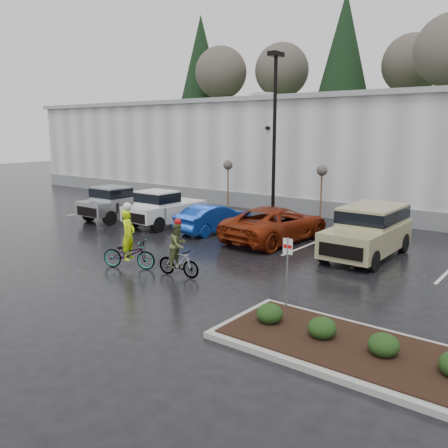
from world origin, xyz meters
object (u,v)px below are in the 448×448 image
Objects in this scene: pickup_white at (169,207)px; suv_tan at (367,232)px; lamppost at (275,119)px; cyclist_olive at (178,255)px; car_red at (276,224)px; cyclist_hivis at (129,248)px; sapling_west at (228,168)px; car_blue at (214,218)px; sapling_mid at (322,174)px; pickup_silver at (124,202)px; fire_lane_sign at (287,265)px.

pickup_white is 11.04m from suv_tan.
cyclist_olive is (3.04, -11.16, -4.91)m from lamppost.
car_red is 7.45m from cyclist_hivis.
sapling_west is 6.88m from car_blue.
sapling_west is 1.28× the size of cyclist_hivis.
cyclist_olive is at bearing -87.45° from sapling_mid.
sapling_west is at bearing -53.26° from car_blue.
cyclist_hivis is (4.60, -6.92, -0.21)m from pickup_white.
cyclist_olive is (7.04, -12.16, -1.95)m from sapling_west.
suv_tan reaches higher than pickup_silver.
pickup_white is at bearing -137.88° from sapling_mid.
lamppost reaches higher than car_blue.
suv_tan reaches higher than car_blue.
cyclist_olive is at bearing -31.51° from pickup_silver.
sapling_mid reaches higher than pickup_silver.
car_blue is (6.47, 0.32, -0.27)m from pickup_silver.
pickup_white is 2.08× the size of cyclist_hivis.
cyclist_hivis is (4.88, -12.55, -1.96)m from sapling_west.
pickup_white is 6.64m from car_red.
suv_tan is 2.04× the size of cyclist_hivis.
lamppost is at bearing -19.27° from cyclist_hivis.
lamppost reaches higher than cyclist_hivis.
fire_lane_sign is 6.95m from cyclist_hivis.
pickup_white is 1.21× the size of car_blue.
pickup_silver is at bearing -117.42° from sapling_west.
cyclist_hivis is at bearing -85.65° from lamppost.
cyclist_olive is (0.13, -6.78, -0.03)m from car_red.
pickup_silver is 10.01m from car_red.
suv_tan is at bearing -31.99° from lamppost.
sapling_west is at bearing 132.67° from fire_lane_sign.
sapling_mid is 6.75m from car_blue.
pickup_white is at bearing -179.68° from suv_tan.
sapling_mid is 1.45× the size of fire_lane_sign.
cyclist_hivis is at bearing 78.84° from car_red.
car_blue is (3.39, -5.63, -2.02)m from sapling_west.
pickup_white is at bearing 5.65° from car_blue.
lamppost reaches higher than fire_lane_sign.
car_blue is 2.05× the size of cyclist_olive.
fire_lane_sign is 0.88× the size of cyclist_hivis.
cyclist_olive is at bearing -44.00° from pickup_white.
suv_tan reaches higher than car_red.
pickup_white is 0.89× the size of car_red.
sapling_west is 1.00× the size of sapling_mid.
lamppost is at bearing -14.04° from sapling_west.
car_blue is at bearing -118.93° from sapling_mid.
fire_lane_sign is 8.90m from car_red.
fire_lane_sign reaches higher than pickup_silver.
suv_tan is 7.86m from cyclist_olive.
sapling_west is 12.72m from suv_tan.
pickup_silver is 14.41m from suv_tan.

